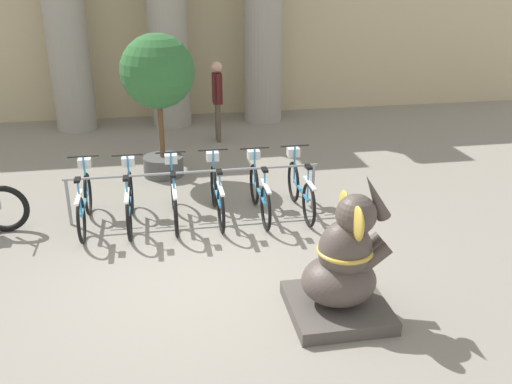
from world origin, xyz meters
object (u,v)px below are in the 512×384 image
Objects in this scene: bicycle_4 at (259,191)px; potted_tree at (158,80)px; bicycle_2 at (174,197)px; elephant_statue at (343,269)px; person_pedestrian at (217,94)px; bicycle_5 at (300,188)px; bicycle_3 at (217,193)px; bicycle_1 at (130,200)px; bicycle_0 at (84,202)px.

bicycle_4 is 0.64× the size of potted_tree.
elephant_statue reaches higher than bicycle_2.
person_pedestrian reaches higher than elephant_statue.
potted_tree is at bearing 135.40° from bicycle_5.
bicycle_1 is at bearing -178.72° from bicycle_3.
bicycle_2 is 0.95× the size of person_pedestrian.
bicycle_0 is at bearing 179.35° from bicycle_3.
bicycle_1 is at bearing -113.91° from person_pedestrian.
bicycle_0 is 0.95× the size of person_pedestrian.
bicycle_3 is at bearing 1.28° from bicycle_1.
bicycle_2 is 1.00× the size of bicycle_3.
bicycle_1 is at bearing -104.81° from potted_tree.
bicycle_0 is 1.00× the size of bicycle_5.
potted_tree reaches higher than bicycle_3.
elephant_statue is at bearing -49.53° from bicycle_1.
bicycle_0 and bicycle_5 have the same top height.
bicycle_5 is 4.30m from person_pedestrian.
bicycle_5 is (2.03, -0.01, 0.00)m from bicycle_2.
bicycle_2 is 2.03m from bicycle_5.
bicycle_5 is at bearing 85.22° from elephant_statue.
person_pedestrian reaches higher than bicycle_2.
bicycle_3 is at bearing 179.14° from bicycle_5.
bicycle_0 is 2.70m from bicycle_4.
person_pedestrian is at bearing 74.22° from bicycle_2.
elephant_statue is at bearing -81.44° from bicycle_4.
bicycle_2 is at bearing 179.61° from bicycle_5.
person_pedestrian is (-0.86, 4.16, 0.68)m from bicycle_5.
bicycle_1 and bicycle_5 have the same top height.
potted_tree reaches higher than bicycle_2.
bicycle_0 and bicycle_2 have the same top height.
bicycle_1 is 0.98× the size of elephant_statue.
bicycle_1 is at bearing -177.98° from bicycle_2.
bicycle_3 is 0.95× the size of person_pedestrian.
bicycle_2 and bicycle_4 have the same top height.
bicycle_0 and bicycle_3 have the same top height.
elephant_statue is at bearing -43.12° from bicycle_0.
bicycle_0 and bicycle_4 have the same top height.
bicycle_4 and bicycle_5 have the same top height.
bicycle_4 is at bearing -1.02° from bicycle_2.
bicycle_1 is at bearing -4.51° from bicycle_0.
bicycle_1 and bicycle_2 have the same top height.
bicycle_1 is 0.68m from bicycle_2.
person_pedestrian is at bearing 58.48° from bicycle_0.
bicycle_4 is 4.23m from person_pedestrian.
bicycle_1 is 2.03m from bicycle_4.
potted_tree is (-0.11, 2.10, 1.43)m from bicycle_2.
person_pedestrian reaches higher than bicycle_0.
elephant_statue is (2.46, -2.89, 0.18)m from bicycle_1.
bicycle_1 is 1.00× the size of bicycle_2.
bicycle_1 is 4.61m from person_pedestrian.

